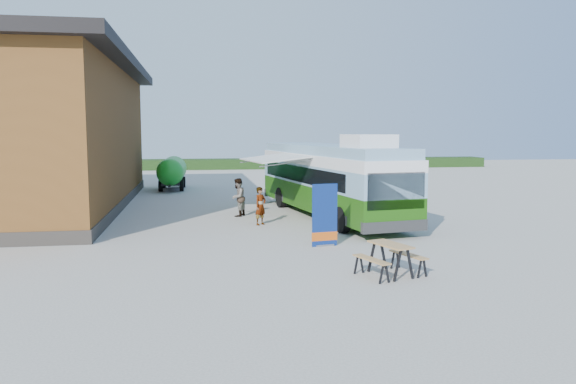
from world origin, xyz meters
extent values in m
plane|color=#BCB7AD|center=(0.00, 0.00, 0.00)|extent=(100.00, 100.00, 0.00)
cube|color=brown|center=(-10.50, 10.00, 3.50)|extent=(8.00, 20.00, 7.00)
cube|color=black|center=(-10.50, 10.00, 7.25)|extent=(9.60, 21.20, 0.50)
cube|color=#332D28|center=(-10.50, 10.00, 0.25)|extent=(8.10, 20.10, 0.50)
cube|color=#264419|center=(8.00, 38.00, 0.50)|extent=(40.00, 3.00, 1.00)
cube|color=#276110|center=(3.10, 4.90, 0.91)|extent=(4.45, 12.41, 1.12)
cube|color=#7CA5C2|center=(3.10, 4.90, 1.93)|extent=(4.45, 12.41, 0.91)
cube|color=black|center=(1.78, 5.20, 1.93)|extent=(1.67, 10.01, 0.71)
cube|color=black|center=(4.26, 5.61, 1.93)|extent=(1.67, 10.01, 0.71)
cube|color=white|center=(3.10, 4.90, 2.61)|extent=(4.45, 12.41, 0.46)
cube|color=#7CA5C2|center=(3.10, 4.90, 3.04)|extent=(4.27, 12.19, 0.41)
cube|color=white|center=(3.72, 1.10, 3.50)|extent=(1.89, 2.06, 0.51)
cube|color=black|center=(4.08, -1.07, 1.77)|extent=(2.26, 0.43, 1.32)
cube|color=#2D2D2D|center=(4.07, -1.02, 0.51)|extent=(2.58, 0.61, 0.41)
cube|color=#2D2D2D|center=(2.14, 10.83, 0.51)|extent=(2.58, 0.61, 0.41)
cylinder|color=black|center=(2.62, 0.72, 0.51)|extent=(0.46, 1.05, 1.01)
cylinder|color=black|center=(4.89, 1.09, 0.51)|extent=(0.46, 1.05, 1.01)
cylinder|color=black|center=(1.40, 8.22, 0.51)|extent=(0.46, 1.05, 1.01)
cylinder|color=black|center=(3.67, 8.59, 0.51)|extent=(0.46, 1.05, 1.01)
cube|color=white|center=(0.73, 5.27, 2.71)|extent=(3.08, 4.32, 0.31)
cube|color=#A5A8AD|center=(1.96, 5.47, 2.89)|extent=(0.83, 4.24, 0.15)
cylinder|color=#A5A8AD|center=(1.01, 3.61, 2.61)|extent=(2.55, 0.46, 0.32)
cylinder|color=#A5A8AD|center=(0.46, 6.93, 2.61)|extent=(2.55, 0.46, 0.32)
cube|color=navy|center=(1.37, -1.60, 1.06)|extent=(0.89, 0.17, 2.12)
cube|color=#D15513|center=(1.37, -1.60, 0.34)|extent=(0.92, 0.18, 0.30)
cube|color=#A5A8AD|center=(1.37, -1.60, 0.03)|extent=(0.66, 0.28, 0.06)
cylinder|color=#A5A8AD|center=(1.37, -1.58, 1.06)|extent=(0.03, 0.03, 2.12)
cube|color=tan|center=(2.24, -5.66, 0.85)|extent=(0.96, 1.47, 0.05)
cube|color=tan|center=(1.65, -5.86, 0.51)|extent=(0.69, 1.38, 0.04)
cube|color=tan|center=(2.83, -5.47, 0.51)|extent=(0.69, 1.38, 0.04)
cube|color=black|center=(2.22, -6.27, 0.42)|extent=(0.07, 0.07, 0.84)
cube|color=black|center=(2.61, -6.14, 0.42)|extent=(0.07, 0.07, 0.84)
cube|color=black|center=(1.87, -5.19, 0.42)|extent=(0.07, 0.07, 0.84)
cube|color=black|center=(2.26, -5.06, 0.42)|extent=(0.07, 0.07, 0.84)
imported|color=#999999|center=(-0.26, 3.08, 0.79)|extent=(0.68, 0.66, 1.58)
imported|color=#999999|center=(-1.01, 5.57, 0.87)|extent=(1.00, 1.07, 1.74)
cylinder|color=green|center=(-4.41, 18.12, 1.29)|extent=(1.84, 3.87, 1.72)
sphere|color=green|center=(-4.47, 16.21, 1.29)|extent=(1.72, 1.72, 1.72)
sphere|color=green|center=(-4.35, 20.02, 1.29)|extent=(1.72, 1.72, 1.72)
cube|color=black|center=(-4.41, 18.12, 0.52)|extent=(1.28, 4.04, 0.19)
cube|color=black|center=(-4.49, 15.64, 0.48)|extent=(0.15, 1.15, 0.10)
cylinder|color=black|center=(-5.11, 16.99, 0.38)|extent=(0.26, 0.77, 0.76)
cylinder|color=black|center=(-3.78, 16.95, 0.38)|extent=(0.26, 0.77, 0.76)
cylinder|color=black|center=(-5.04, 19.28, 0.38)|extent=(0.26, 0.77, 0.76)
cylinder|color=black|center=(-3.70, 19.24, 0.38)|extent=(0.26, 0.77, 0.76)
camera|label=1|loc=(-2.91, -19.82, 3.89)|focal=35.00mm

